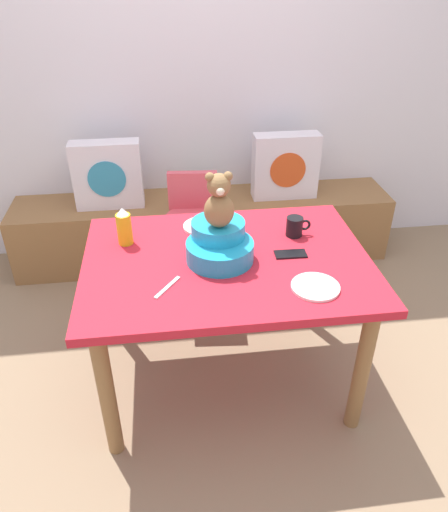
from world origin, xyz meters
TOP-DOWN VIEW (x-y plane):
  - ground_plane at (0.00, 0.00)m, footprint 8.00×8.00m
  - back_wall at (0.00, 1.48)m, footprint 4.40×0.10m
  - window_bench at (0.00, 1.21)m, footprint 2.60×0.44m
  - pillow_floral_left at (-0.62, 1.19)m, footprint 0.44×0.15m
  - pillow_floral_right at (0.56, 1.19)m, footprint 0.44×0.15m
  - book_stack at (0.00, 1.21)m, footprint 0.20×0.14m
  - dining_table at (0.00, 0.00)m, footprint 1.28×0.93m
  - highchair at (-0.10, 0.78)m, footprint 0.34×0.47m
  - infant_seat_teal at (-0.03, 0.01)m, footprint 0.30×0.33m
  - teddy_bear at (-0.03, 0.01)m, footprint 0.13×0.12m
  - ketchup_bottle at (-0.45, 0.20)m, footprint 0.07×0.07m
  - coffee_mug at (0.35, 0.17)m, footprint 0.12×0.08m
  - dinner_plate_near at (-0.08, 0.30)m, footprint 0.20×0.20m
  - dinner_plate_far at (0.33, -0.27)m, footprint 0.20×0.20m
  - cell_phone at (0.29, -0.01)m, footprint 0.15×0.07m
  - table_fork at (-0.27, -0.19)m, footprint 0.11×0.15m

SIDE VIEW (x-z plane):
  - ground_plane at x=0.00m, z-range 0.00..0.00m
  - window_bench at x=0.00m, z-range 0.00..0.46m
  - book_stack at x=0.00m, z-range 0.46..0.56m
  - highchair at x=-0.10m, z-range 0.13..0.92m
  - dining_table at x=0.00m, z-range 0.27..1.01m
  - pillow_floral_left at x=-0.62m, z-range 0.46..0.90m
  - pillow_floral_right at x=0.56m, z-range 0.46..0.90m
  - table_fork at x=-0.27m, z-range 0.74..0.75m
  - cell_phone at x=0.29m, z-range 0.74..0.75m
  - dinner_plate_near at x=-0.08m, z-range 0.74..0.75m
  - dinner_plate_far at x=0.33m, z-range 0.74..0.75m
  - coffee_mug at x=0.35m, z-range 0.74..0.84m
  - infant_seat_teal at x=-0.03m, z-range 0.73..0.89m
  - ketchup_bottle at x=-0.45m, z-range 0.73..0.92m
  - teddy_bear at x=-0.03m, z-range 0.89..1.14m
  - back_wall at x=0.00m, z-range 0.00..2.60m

